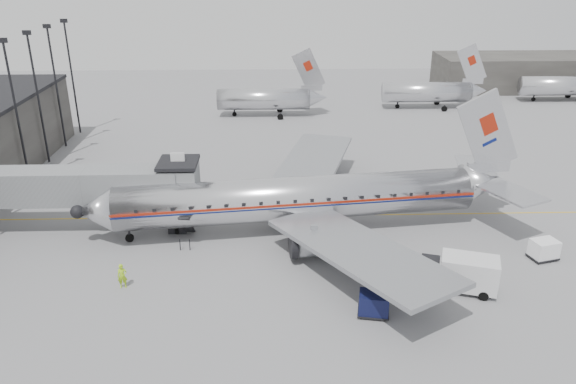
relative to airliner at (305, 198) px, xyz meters
name	(u,v)px	position (x,y,z in m)	size (l,w,h in m)	color
ground	(283,246)	(-2.04, -3.09, -3.11)	(160.00, 160.00, 0.00)	slate
hangar	(520,72)	(42.96, 56.91, -0.11)	(30.00, 12.00, 6.00)	#34312F
apron_line	(313,216)	(0.96, 2.91, -3.10)	(0.15, 60.00, 0.01)	gold
jet_bridge	(91,187)	(-18.71, 0.57, 1.07)	(21.00, 6.20, 7.10)	#5A5C5F
floodlight_masts	(3,113)	(-29.54, 9.91, 5.25)	(0.90, 42.25, 15.25)	black
distant_aircraft_near	(265,98)	(-3.84, 38.91, -0.38)	(16.39, 3.20, 10.26)	silver
distant_aircraft_mid	(428,91)	(22.16, 42.91, -0.38)	(16.39, 3.20, 10.26)	silver
distant_aircraft_far	(564,85)	(46.16, 46.91, -0.38)	(16.39, 3.20, 10.26)	silver
airliner	(305,198)	(0.00, 0.00, 0.00)	(39.02, 35.96, 12.36)	silver
service_van	(458,272)	(10.68, -10.04, -1.70)	(6.11, 3.85, 2.69)	silver
baggage_cart_navy	(374,304)	(3.96, -13.09, -2.22)	(2.38, 1.98, 1.67)	black
baggage_cart_white	(544,249)	(19.06, -5.85, -2.23)	(2.45, 2.10, 1.66)	white
ramp_worker	(122,276)	(-14.04, -9.09, -2.15)	(0.70, 0.46, 1.93)	#9DD419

